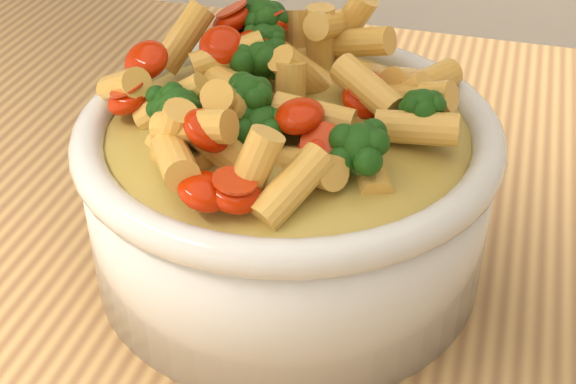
# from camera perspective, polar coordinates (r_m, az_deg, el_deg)

# --- Properties ---
(table) EXTENTS (1.20, 0.80, 0.90)m
(table) POSITION_cam_1_polar(r_m,az_deg,el_deg) (0.60, -8.87, -11.96)
(table) COLOR tan
(table) RESTS_ON ground
(serving_bowl) EXTENTS (0.25, 0.25, 0.11)m
(serving_bowl) POSITION_cam_1_polar(r_m,az_deg,el_deg) (0.49, 0.00, 0.13)
(serving_bowl) COLOR silver
(serving_bowl) RESTS_ON table
(pasta_salad) EXTENTS (0.20, 0.20, 0.04)m
(pasta_salad) POSITION_cam_1_polar(r_m,az_deg,el_deg) (0.45, 0.00, 7.01)
(pasta_salad) COLOR #F0B44B
(pasta_salad) RESTS_ON serving_bowl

